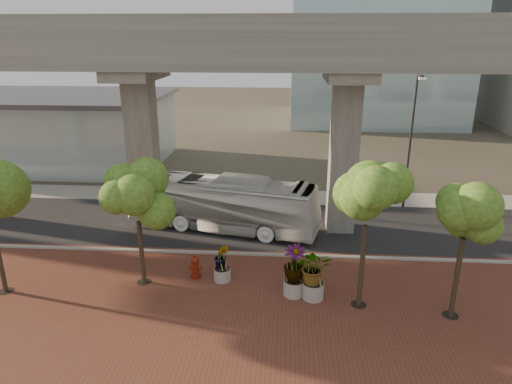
{
  "coord_description": "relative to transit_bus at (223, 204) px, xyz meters",
  "views": [
    {
      "loc": [
        2.68,
        -24.29,
        11.47
      ],
      "look_at": [
        0.94,
        0.5,
        2.82
      ],
      "focal_mm": 32.0,
      "sensor_mm": 36.0,
      "label": 1
    }
  ],
  "objects": [
    {
      "name": "asphalt_road",
      "position": [
        1.17,
        0.43,
        -1.62
      ],
      "size": [
        90.0,
        8.0,
        0.04
      ],
      "primitive_type": "cube",
      "color": "black",
      "rests_on": "ground"
    },
    {
      "name": "far_sidewalk",
      "position": [
        1.17,
        5.93,
        -1.61
      ],
      "size": [
        90.0,
        3.0,
        0.06
      ],
      "primitive_type": "cube",
      "color": "#9C9A91",
      "rests_on": "ground"
    },
    {
      "name": "streetlamp_east",
      "position": [
        12.01,
        4.37,
        3.63
      ],
      "size": [
        0.45,
        1.31,
        9.03
      ],
      "color": "#29282D",
      "rests_on": "ground"
    },
    {
      "name": "planter_front",
      "position": [
        5.17,
        -7.64,
        -0.12
      ],
      "size": [
        2.19,
        2.19,
        2.41
      ],
      "color": "#A69F95",
      "rests_on": "ground"
    },
    {
      "name": "transit_bus",
      "position": [
        0.0,
        0.0,
        0.0
      ],
      "size": [
        12.07,
        5.42,
        3.28
      ],
      "primitive_type": "imported",
      "rotation": [
        0.0,
        0.0,
        1.34
      ],
      "color": "silver",
      "rests_on": "ground"
    },
    {
      "name": "planter_right",
      "position": [
        4.29,
        -7.44,
        -0.08
      ],
      "size": [
        2.32,
        2.32,
        2.48
      ],
      "color": "gray",
      "rests_on": "ground"
    },
    {
      "name": "street_tree_near_east",
      "position": [
        7.18,
        -8.07,
        3.32
      ],
      "size": [
        3.68,
        3.68,
        6.6
      ],
      "color": "#453327",
      "rests_on": "ground"
    },
    {
      "name": "street_tree_far_east",
      "position": [
        10.99,
        -8.63,
        2.93
      ],
      "size": [
        3.1,
        3.1,
        5.95
      ],
      "color": "#453327",
      "rests_on": "ground"
    },
    {
      "name": "station_pavilion",
      "position": [
        -18.83,
        14.43,
        1.58
      ],
      "size": [
        23.0,
        13.0,
        6.3
      ],
      "color": "silver",
      "rests_on": "ground"
    },
    {
      "name": "transit_viaduct",
      "position": [
        1.17,
        0.43,
        5.65
      ],
      "size": [
        72.0,
        5.6,
        12.4
      ],
      "color": "gray",
      "rests_on": "ground"
    },
    {
      "name": "street_tree_near_west",
      "position": [
        -2.94,
        -6.81,
        2.63
      ],
      "size": [
        3.54,
        3.54,
        5.83
      ],
      "color": "#453327",
      "rests_on": "ground"
    },
    {
      "name": "ground",
      "position": [
        1.17,
        -1.57,
        -1.64
      ],
      "size": [
        160.0,
        160.0,
        0.0
      ],
      "primitive_type": "plane",
      "color": "#3D392C",
      "rests_on": "ground"
    },
    {
      "name": "fire_hydrant",
      "position": [
        -0.53,
        -6.17,
        -1.01
      ],
      "size": [
        0.59,
        0.53,
        1.18
      ],
      "color": "maroon",
      "rests_on": "ground"
    },
    {
      "name": "planter_left",
      "position": [
        0.83,
        -6.38,
        -0.38
      ],
      "size": [
        1.79,
        1.79,
        1.97
      ],
      "color": "#A39C93",
      "rests_on": "ground"
    },
    {
      "name": "curb_strip",
      "position": [
        1.17,
        -3.57,
        -1.56
      ],
      "size": [
        70.0,
        0.25,
        0.16
      ],
      "primitive_type": "cube",
      "color": "#9C9A91",
      "rests_on": "ground"
    },
    {
      "name": "streetlamp_west",
      "position": [
        -7.56,
        5.6,
        3.7
      ],
      "size": [
        0.45,
        1.33,
        9.16
      ],
      "color": "#2C2D31",
      "rests_on": "ground"
    },
    {
      "name": "brick_plaza",
      "position": [
        1.17,
        -9.57,
        -1.61
      ],
      "size": [
        70.0,
        13.0,
        0.06
      ],
      "primitive_type": "cube",
      "color": "brown",
      "rests_on": "ground"
    }
  ]
}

